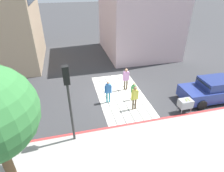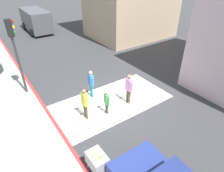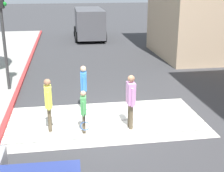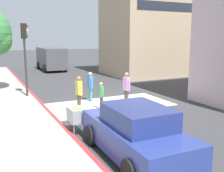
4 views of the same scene
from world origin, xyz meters
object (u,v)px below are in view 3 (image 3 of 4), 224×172
(pedestrian_adult_side, at_px, (84,85))
(pedestrian_child_with_racket, at_px, (84,110))
(traffic_light_corner, at_px, (2,18))
(pedestrian_adult_trailing, at_px, (131,98))
(pedestrian_adult_lead, at_px, (48,101))
(van_down_street, at_px, (89,23))

(pedestrian_adult_side, relative_size, pedestrian_child_with_racket, 1.21)
(traffic_light_corner, xyz_separation_m, pedestrian_adult_trailing, (4.26, -4.15, -2.03))
(traffic_light_corner, relative_size, pedestrian_adult_lead, 2.54)
(pedestrian_adult_lead, distance_m, pedestrian_adult_trailing, 2.49)
(pedestrian_adult_lead, height_order, pedestrian_child_with_racket, pedestrian_adult_lead)
(pedestrian_adult_trailing, bearing_deg, pedestrian_adult_side, 128.58)
(van_down_street, bearing_deg, pedestrian_child_with_racket, -95.53)
(pedestrian_adult_trailing, bearing_deg, traffic_light_corner, 135.76)
(pedestrian_adult_lead, distance_m, pedestrian_adult_side, 1.85)
(van_down_street, bearing_deg, pedestrian_adult_lead, -99.20)
(van_down_street, height_order, pedestrian_child_with_racket, van_down_street)
(pedestrian_adult_lead, height_order, pedestrian_adult_side, pedestrian_adult_lead)
(van_down_street, bearing_deg, traffic_light_corner, -109.77)
(van_down_street, distance_m, pedestrian_adult_side, 14.85)
(pedestrian_adult_trailing, bearing_deg, van_down_street, 89.49)
(traffic_light_corner, height_order, pedestrian_adult_side, traffic_light_corner)
(pedestrian_adult_lead, relative_size, pedestrian_adult_side, 1.02)
(pedestrian_adult_trailing, bearing_deg, pedestrian_child_with_racket, -176.26)
(traffic_light_corner, height_order, pedestrian_child_with_racket, traffic_light_corner)
(traffic_light_corner, xyz_separation_m, pedestrian_adult_lead, (1.78, -3.93, -2.07))
(van_down_street, relative_size, pedestrian_adult_side, 3.19)
(traffic_light_corner, relative_size, pedestrian_child_with_racket, 3.15)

